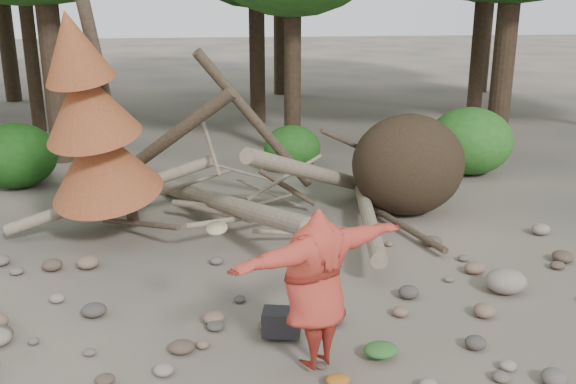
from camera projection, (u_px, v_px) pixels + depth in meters
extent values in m
plane|color=#514C44|center=(312.00, 328.00, 8.34)|extent=(120.00, 120.00, 0.00)
ellipsoid|color=#332619|center=(408.00, 165.00, 12.44)|extent=(2.20, 1.87, 1.98)
cylinder|color=gray|center=(224.00, 203.00, 11.56)|extent=(2.61, 5.11, 1.08)
cylinder|color=gray|center=(318.00, 174.00, 12.15)|extent=(3.18, 3.71, 1.90)
cylinder|color=brown|center=(157.00, 148.00, 12.01)|extent=(3.08, 1.91, 2.49)
cylinder|color=gray|center=(367.00, 211.00, 11.75)|extent=(1.13, 4.98, 0.43)
cylinder|color=brown|center=(257.00, 122.00, 12.32)|extent=(2.39, 1.03, 2.89)
cylinder|color=gray|center=(112.00, 195.00, 11.55)|extent=(3.71, 0.86, 1.20)
cylinder|color=#4C3F30|center=(139.00, 224.00, 11.26)|extent=(1.52, 1.70, 0.49)
cylinder|color=gray|center=(285.00, 177.00, 12.30)|extent=(1.57, 0.85, 0.69)
cylinder|color=#4C3F30|center=(361.00, 148.00, 12.85)|extent=(1.92, 1.25, 1.10)
cylinder|color=gray|center=(210.00, 146.00, 11.73)|extent=(0.37, 1.42, 0.85)
cylinder|color=#4C3F30|center=(403.00, 226.00, 11.60)|extent=(0.79, 2.54, 0.12)
cylinder|color=gray|center=(237.00, 219.00, 11.05)|extent=(1.78, 1.11, 0.29)
cylinder|color=#4C3F30|center=(109.00, 114.00, 10.93)|extent=(0.67, 1.13, 4.35)
cone|color=brown|center=(101.00, 159.00, 10.83)|extent=(2.06, 2.13, 1.86)
cone|color=brown|center=(87.00, 102.00, 10.32)|extent=(1.71, 1.78, 1.65)
cone|color=brown|center=(73.00, 46.00, 9.87)|extent=(1.23, 1.30, 1.41)
cylinder|color=#38281C|center=(293.00, 19.00, 16.13)|extent=(0.44, 0.44, 7.14)
cylinder|color=#38281C|center=(26.00, 8.00, 19.22)|extent=(0.42, 0.42, 7.56)
cylinder|color=#38281C|center=(489.00, 0.00, 27.49)|extent=(0.46, 0.46, 7.84)
ellipsoid|color=#1A4C14|center=(16.00, 156.00, 14.27)|extent=(1.80, 1.80, 1.44)
ellipsoid|color=#24601B|center=(292.00, 148.00, 15.66)|extent=(1.40, 1.40, 1.12)
ellipsoid|color=#2D7223|center=(470.00, 141.00, 15.35)|extent=(2.00, 2.00, 1.60)
imported|color=#AF3527|center=(316.00, 288.00, 7.13)|extent=(2.35, 1.64, 1.89)
cylinder|color=tan|center=(217.00, 228.00, 7.26)|extent=(0.28, 0.27, 0.13)
cube|color=black|center=(282.00, 326.00, 8.06)|extent=(0.53, 0.41, 0.32)
ellipsoid|color=#2C6227|center=(381.00, 354.00, 7.60)|extent=(0.41, 0.34, 0.15)
ellipsoid|color=#A15D1B|center=(338.00, 384.00, 7.06)|extent=(0.27, 0.22, 0.10)
ellipsoid|color=gray|center=(506.00, 281.00, 9.29)|extent=(0.59, 0.53, 0.36)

